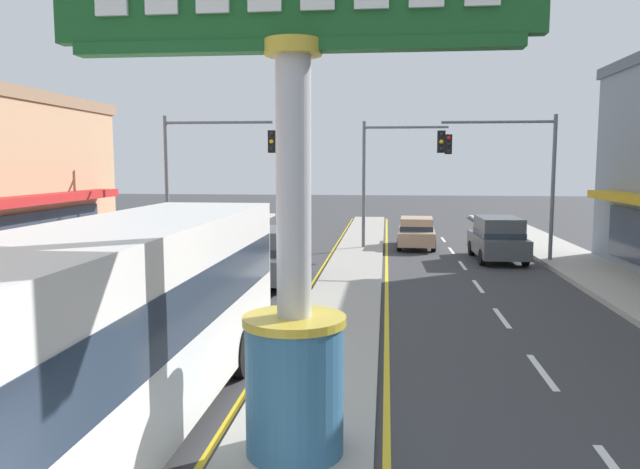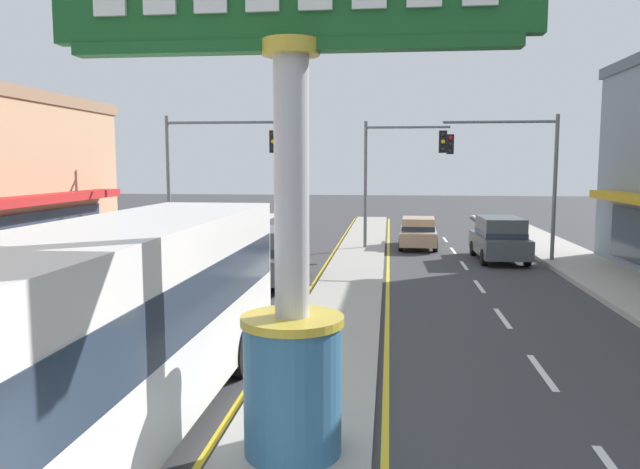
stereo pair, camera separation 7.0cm
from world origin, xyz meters
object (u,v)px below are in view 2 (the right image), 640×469
object	(u,v)px
district_sign	(292,206)
suv_far_right_lane	(272,255)
sedan_near_left_lane	(418,232)
traffic_light_right_side	(512,162)
suv_near_right_lane	(500,238)
traffic_light_median_far	(397,163)
bus_mid_left_lane	(114,319)
traffic_light_left_side	(208,162)

from	to	relation	value
district_sign	suv_far_right_lane	distance (m)	13.48
district_sign	sedan_near_left_lane	xyz separation A→B (m)	(2.76, 22.68, -2.81)
traffic_light_right_side	suv_near_right_lane	bearing A→B (deg)	112.16
traffic_light_median_far	suv_far_right_lane	size ratio (longest dim) A/B	1.33
traffic_light_median_far	bus_mid_left_lane	xyz separation A→B (m)	(-4.41, -21.20, -2.33)
traffic_light_right_side	traffic_light_median_far	bearing A→B (deg)	144.33
suv_near_right_lane	suv_far_right_lane	distance (m)	10.66
traffic_light_left_side	traffic_light_median_far	distance (m)	9.07
suv_near_right_lane	bus_mid_left_lane	distance (m)	20.54
district_sign	suv_far_right_lane	bearing A→B (deg)	102.03
traffic_light_median_far	suv_near_right_lane	xyz separation A→B (m)	(4.41, -2.67, -3.21)
traffic_light_left_side	traffic_light_right_side	bearing A→B (deg)	4.10
sedan_near_left_lane	suv_near_right_lane	bearing A→B (deg)	-48.60
traffic_light_right_side	suv_near_right_lane	world-z (taller)	traffic_light_right_side
suv_far_right_lane	sedan_near_left_lane	size ratio (longest dim) A/B	1.07
traffic_light_left_side	traffic_light_median_far	bearing A→B (deg)	28.14
suv_far_right_lane	bus_mid_left_lane	size ratio (longest dim) A/B	0.42
suv_far_right_lane	sedan_near_left_lane	world-z (taller)	suv_far_right_lane
traffic_light_right_side	traffic_light_median_far	size ratio (longest dim) A/B	1.00
suv_near_right_lane	traffic_light_right_side	bearing A→B (deg)	-67.84
district_sign	traffic_light_left_side	bearing A→B (deg)	110.11
district_sign	bus_mid_left_lane	bearing A→B (deg)	171.62
district_sign	suv_near_right_lane	distance (m)	20.05
traffic_light_left_side	suv_near_right_lane	bearing A→B (deg)	7.37
traffic_light_median_far	sedan_near_left_lane	world-z (taller)	traffic_light_median_far
district_sign	traffic_light_median_far	bearing A→B (deg)	85.63
suv_near_right_lane	sedan_near_left_lane	bearing A→B (deg)	131.40
sedan_near_left_lane	bus_mid_left_lane	distance (m)	22.97
suv_far_right_lane	sedan_near_left_lane	xyz separation A→B (m)	(5.51, 9.74, -0.20)
district_sign	sedan_near_left_lane	distance (m)	23.02
traffic_light_right_side	bus_mid_left_lane	world-z (taller)	traffic_light_right_side
sedan_near_left_lane	traffic_light_right_side	bearing A→B (deg)	-51.09
district_sign	sedan_near_left_lane	world-z (taller)	district_sign
traffic_light_left_side	suv_far_right_lane	distance (m)	6.54
traffic_light_median_far	suv_far_right_lane	distance (m)	10.24
district_sign	bus_mid_left_lane	size ratio (longest dim) A/B	0.65
traffic_light_left_side	suv_far_right_lane	bearing A→B (deg)	-50.75
traffic_light_right_side	suv_far_right_lane	bearing A→B (deg)	-149.79
district_sign	suv_far_right_lane	xyz separation A→B (m)	(-2.76, 12.94, -2.62)
traffic_light_left_side	bus_mid_left_lane	world-z (taller)	traffic_light_left_side
traffic_light_left_side	suv_near_right_lane	xyz separation A→B (m)	(12.41, 1.61, -3.26)
suv_far_right_lane	bus_mid_left_lane	world-z (taller)	bus_mid_left_lane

